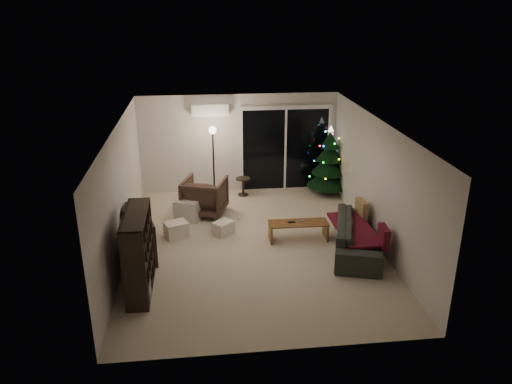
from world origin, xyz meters
The scene contains 18 objects.
room centered at (0.46, 1.49, 1.02)m, with size 6.50×7.51×2.60m.
bookshelf centered at (-2.25, -1.39, 0.71)m, with size 0.36×1.41×1.41m, color black, non-canonical shape.
media_cabinet centered at (-2.25, -0.10, 0.42)m, with size 0.50×1.34×0.84m, color black.
stereo centered at (-2.25, -0.10, 0.93)m, with size 0.42×0.50×0.18m, color black.
armchair centered at (-0.92, 1.76, 0.43)m, with size 0.92×0.95×0.86m, color #4B332B.
ottoman centered at (-1.29, 1.50, 0.24)m, with size 0.53×0.53×0.48m, color silver.
cardboard_box_a centered at (-1.55, 0.61, 0.16)m, with size 0.46×0.35×0.33m, color silver.
cardboard_box_b centered at (-0.56, 0.61, 0.14)m, with size 0.41×0.31×0.29m, color silver.
side_table centered at (0.06, 2.84, 0.23)m, with size 0.36×0.36×0.46m, color black.
floor_lamp centered at (-0.67, 2.51, 0.91)m, with size 0.29×0.29×1.83m, color black.
sofa centered at (2.05, -0.42, 0.32)m, with size 2.20×0.86×0.64m, color #272C23.
sofa_throw centered at (1.95, -0.42, 0.47)m, with size 0.69×1.59×0.05m, color maroon.
cushion_a centered at (2.30, 0.23, 0.58)m, with size 0.13×0.42×0.42m, color #A7844D.
cushion_b centered at (2.30, -1.07, 0.58)m, with size 0.13×0.42×0.42m, color maroon.
coffee_table centered at (0.97, 0.19, 0.19)m, with size 1.22×0.43×0.39m, color brown, non-canonical shape.
remote_a centered at (0.82, 0.19, 0.40)m, with size 0.15×0.05×0.02m, color black.
remote_b centered at (1.07, 0.24, 0.40)m, with size 0.14×0.04×0.02m, color slate.
christmas_tree centered at (2.25, 2.74, 0.89)m, with size 1.10×1.10×1.77m, color black.
Camera 1 is at (-0.98, -8.98, 4.65)m, focal length 35.00 mm.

